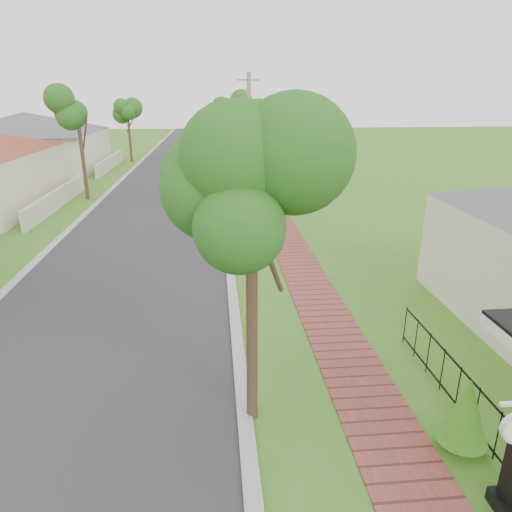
{
  "coord_description": "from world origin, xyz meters",
  "views": [
    {
      "loc": [
        0.21,
        -5.92,
        6.04
      ],
      "look_at": [
        1.34,
        6.72,
        1.5
      ],
      "focal_mm": 32.0,
      "sensor_mm": 36.0,
      "label": 1
    }
  ],
  "objects_px": {
    "near_tree": "(252,202)",
    "utility_pole": "(249,140)",
    "parked_car_red": "(217,161)",
    "parked_car_white": "(217,154)"
  },
  "relations": [
    {
      "from": "near_tree",
      "to": "utility_pole",
      "type": "bearing_deg",
      "value": 85.83
    },
    {
      "from": "parked_car_red",
      "to": "utility_pole",
      "type": "relative_size",
      "value": 0.62
    },
    {
      "from": "parked_car_white",
      "to": "utility_pole",
      "type": "distance_m",
      "value": 16.61
    },
    {
      "from": "parked_car_red",
      "to": "utility_pole",
      "type": "xyz_separation_m",
      "value": [
        1.75,
        -12.11,
        2.85
      ]
    },
    {
      "from": "utility_pole",
      "to": "parked_car_white",
      "type": "bearing_deg",
      "value": 96.13
    },
    {
      "from": "parked_car_red",
      "to": "parked_car_white",
      "type": "height_order",
      "value": "parked_car_white"
    },
    {
      "from": "near_tree",
      "to": "parked_car_white",
      "type": "bearing_deg",
      "value": 90.66
    },
    {
      "from": "utility_pole",
      "to": "parked_car_red",
      "type": "bearing_deg",
      "value": 98.22
    },
    {
      "from": "parked_car_white",
      "to": "near_tree",
      "type": "distance_m",
      "value": 34.96
    },
    {
      "from": "utility_pole",
      "to": "near_tree",
      "type": "bearing_deg",
      "value": -94.17
    }
  ]
}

